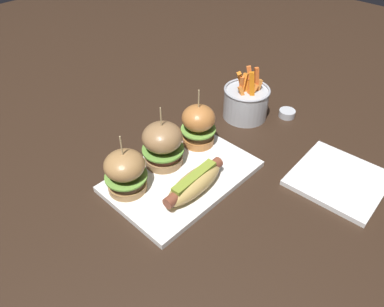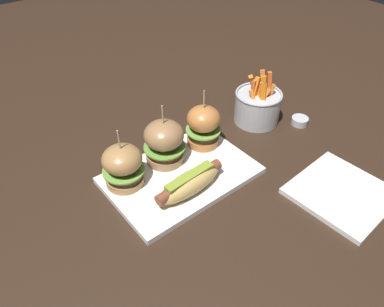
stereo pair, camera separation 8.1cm
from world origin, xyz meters
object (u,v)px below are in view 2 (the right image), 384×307
slider_center (164,142)px  slider_right (203,126)px  hot_dog (190,183)px  side_plate (341,193)px  platter_main (181,175)px  sauce_ramekin (300,121)px  fries_bucket (258,106)px  slider_left (123,166)px

slider_center → slider_right: (0.11, -0.01, -0.00)m
hot_dog → side_plate: bearing=-38.6°
platter_main → hot_dog: 0.07m
slider_center → side_plate: size_ratio=0.79×
platter_main → sauce_ramekin: sauce_ramekin is taller
fries_bucket → side_plate: size_ratio=0.76×
platter_main → hot_dog: bearing=-108.8°
slider_center → platter_main: bearing=-89.8°
slider_right → sauce_ramekin: slider_right is taller
slider_left → slider_center: 0.11m
slider_center → hot_dog: bearing=-99.2°
fries_bucket → side_plate: fries_bucket is taller
slider_right → fries_bucket: slider_right is taller
slider_left → platter_main: bearing=-25.0°
hot_dog → slider_center: bearing=80.8°
slider_center → side_plate: 0.40m
platter_main → slider_center: size_ratio=2.18×
platter_main → side_plate: size_ratio=1.72×
slider_right → platter_main: bearing=-154.4°
slider_right → side_plate: bearing=-68.0°
sauce_ramekin → side_plate: 0.27m
slider_right → fries_bucket: (0.19, -0.00, -0.02)m
slider_left → sauce_ramekin: size_ratio=3.14×
platter_main → slider_right: slider_right is taller
fries_bucket → sauce_ramekin: bearing=-47.6°
slider_left → fries_bucket: (0.41, 0.00, -0.02)m
side_plate → platter_main: bearing=132.2°
platter_main → slider_center: (-0.00, 0.06, 0.06)m
slider_left → slider_right: 0.22m
slider_right → side_plate: size_ratio=0.78×
hot_dog → slider_right: 0.17m
hot_dog → slider_right: bearing=40.2°
sauce_ramekin → fries_bucket: bearing=132.4°
platter_main → fries_bucket: bearing=9.9°
hot_dog → slider_left: 0.14m
slider_right → slider_left: bearing=-179.9°
slider_center → side_plate: bearing=-53.6°
side_plate → sauce_ramekin: bearing=57.7°
slider_center → fries_bucket: bearing=-1.4°
platter_main → fries_bucket: 0.31m
slider_center → sauce_ramekin: slider_center is taller
slider_left → side_plate: slider_left is taller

